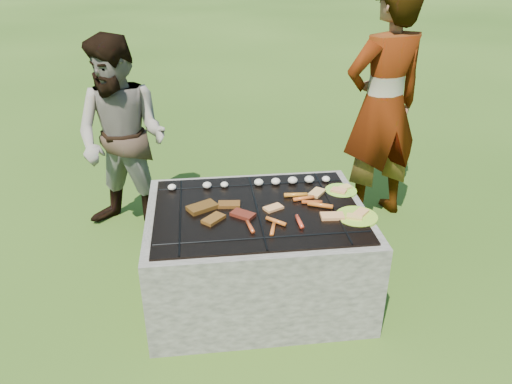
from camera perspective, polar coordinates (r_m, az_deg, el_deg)
lawn at (r=3.29m, az=0.11°, el=-11.31°), size 60.00×60.00×0.00m
fire_pit at (r=3.12m, az=0.11°, el=-7.26°), size 1.30×1.00×0.62m
mushrooms at (r=3.23m, az=1.00°, el=1.16°), size 1.05×0.06×0.04m
pork_slabs at (r=2.92m, az=-4.41°, el=-2.10°), size 0.41×0.30×0.03m
sausages at (r=2.92m, az=4.48°, el=-2.06°), size 0.54×0.46×0.03m
bread_on_grate at (r=2.98m, az=6.47°, el=-1.62°), size 0.45×0.41×0.02m
plate_far at (r=3.21m, az=9.69°, el=0.17°), size 0.26×0.26×0.03m
plate_near at (r=2.93m, az=11.45°, el=-2.76°), size 0.29×0.29×0.03m
cook at (r=3.91m, az=14.30°, el=9.43°), size 0.76×0.60×1.82m
bystander at (r=3.75m, az=-15.01°, el=5.84°), size 0.89×0.81×1.48m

